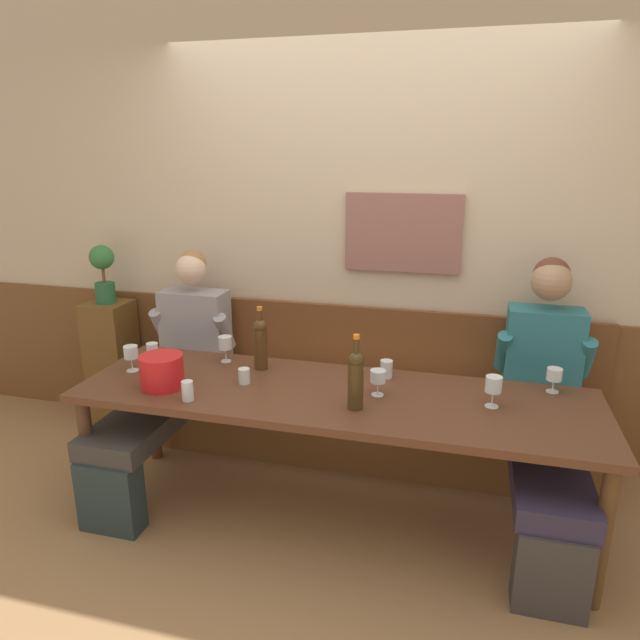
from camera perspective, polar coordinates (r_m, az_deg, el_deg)
ground_plane at (r=3.11m, az=0.42°, el=-20.85°), size 6.80×6.80×0.02m
room_wall_back at (r=3.56m, az=4.94°, el=8.82°), size 6.80×0.12×2.80m
wood_wainscot_panel at (r=3.76m, az=4.41°, el=-5.62°), size 6.80×0.03×0.92m
wall_bench at (r=3.64m, az=3.73°, el=-9.46°), size 2.89×0.42×0.94m
dining_table at (r=2.91m, az=1.30°, el=-8.49°), size 2.59×0.77×0.72m
person_left_seat at (r=3.56m, az=-14.54°, el=-4.87°), size 0.52×1.20×1.28m
person_center_right_seat at (r=3.17m, az=21.53°, el=-7.47°), size 0.50×1.21×1.33m
ice_bucket at (r=3.02m, az=-15.46°, el=-4.93°), size 0.22×0.22×0.17m
wine_bottle_green_tall at (r=3.14m, az=-5.94°, el=-2.21°), size 0.07×0.07×0.35m
wine_bottle_clear_water at (r=2.66m, az=3.58°, el=-5.76°), size 0.07×0.07×0.36m
wine_glass_near_bucket at (r=3.08m, az=22.27°, el=-5.14°), size 0.07×0.07×0.12m
wine_glass_by_bottle at (r=3.27m, az=-18.28°, el=-3.19°), size 0.08×0.08×0.14m
wine_glass_center_rear at (r=3.31m, az=-16.33°, el=-2.92°), size 0.07×0.07×0.13m
wine_glass_mid_left at (r=2.82m, az=5.79°, el=-5.65°), size 0.08×0.08×0.13m
wine_glass_center_front at (r=3.28m, az=-9.41°, el=-2.30°), size 0.08×0.08×0.15m
wine_glass_left_end at (r=2.80m, az=16.87°, el=-6.29°), size 0.08×0.08×0.15m
water_tumbler_center at (r=2.85m, az=-13.04°, el=-6.87°), size 0.06×0.06×0.10m
water_tumbler_right at (r=2.99m, az=-7.56°, el=-5.54°), size 0.06×0.06×0.08m
water_tumbler_left at (r=3.06m, az=6.62°, el=-4.85°), size 0.07×0.07×0.09m
corner_pedestal at (r=4.27m, az=-19.86°, el=-4.10°), size 0.28×0.28×0.88m
potted_plant at (r=4.09m, az=-20.78°, el=4.68°), size 0.16×0.16×0.39m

